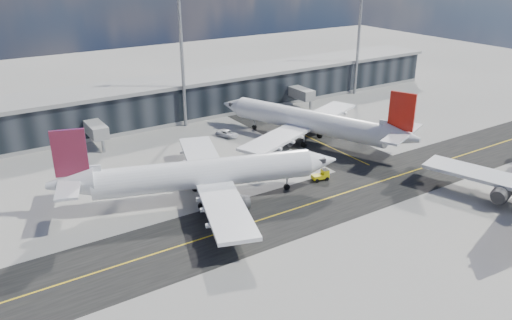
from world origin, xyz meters
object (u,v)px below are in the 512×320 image
at_px(airliner_af, 200,174).
at_px(airliner_redtail, 311,122).
at_px(baggage_tug, 322,175).
at_px(service_van, 228,134).

distance_m(airliner_af, airliner_redtail, 31.84).
relative_size(airliner_redtail, baggage_tug, 13.72).
relative_size(airliner_af, service_van, 8.59).
bearing_deg(service_van, airliner_redtail, -63.55).
bearing_deg(airliner_redtail, airliner_af, 178.18).
bearing_deg(airliner_redtail, baggage_tug, -144.40).
height_order(airliner_af, airliner_redtail, airliner_af).
bearing_deg(baggage_tug, service_van, -163.88).
relative_size(airliner_redtail, service_van, 8.42).
xyz_separation_m(airliner_redtail, baggage_tug, (-9.72, -15.24, -3.38)).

